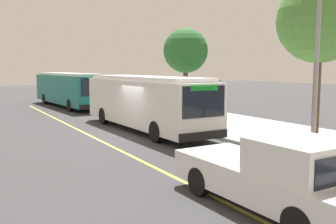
{
  "coord_description": "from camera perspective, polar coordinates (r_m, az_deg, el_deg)",
  "views": [
    {
      "loc": [
        17.25,
        -8.04,
        3.41
      ],
      "look_at": [
        1.73,
        0.83,
        1.3
      ],
      "focal_mm": 40.13,
      "sensor_mm": 36.0,
      "label": 1
    }
  ],
  "objects": [
    {
      "name": "route_sign_post",
      "position": [
        21.76,
        2.4,
        2.91
      ],
      "size": [
        0.44,
        0.08,
        2.8
      ],
      "color": "#333338",
      "rests_on": "sidewalk_curb"
    },
    {
      "name": "street_tree_near_shelter",
      "position": [
        19.69,
        22.06,
        12.72
      ],
      "size": [
        4.05,
        4.05,
        7.53
      ],
      "color": "brown",
      "rests_on": "sidewalk_curb"
    },
    {
      "name": "pickup_truck",
      "position": [
        9.37,
        16.15,
        -9.34
      ],
      "size": [
        5.44,
        2.13,
        1.85
      ],
      "color": "white",
      "rests_on": "ground_plane"
    },
    {
      "name": "transit_bus_second",
      "position": [
        34.03,
        -14.8,
        3.5
      ],
      "size": [
        12.05,
        3.28,
        2.95
      ],
      "color": "#146B66",
      "rests_on": "ground_plane"
    },
    {
      "name": "utility_pole",
      "position": [
        15.05,
        21.63,
        6.05
      ],
      "size": [
        0.16,
        0.16,
        6.4
      ],
      "primitive_type": "cylinder",
      "color": "gray",
      "rests_on": "sidewalk_curb"
    },
    {
      "name": "pedestrian_commuter",
      "position": [
        23.22,
        1.78,
        1.07
      ],
      "size": [
        0.24,
        0.4,
        1.69
      ],
      "color": "#282D47",
      "rests_on": "sidewalk_curb"
    },
    {
      "name": "street_tree_upstreet",
      "position": [
        28.47,
        2.7,
        9.24
      ],
      "size": [
        3.34,
        3.34,
        6.21
      ],
      "color": "brown",
      "rests_on": "sidewalk_curb"
    },
    {
      "name": "transit_bus_main",
      "position": [
        20.52,
        -3.47,
        1.72
      ],
      "size": [
        10.94,
        2.77,
        2.95
      ],
      "color": "white",
      "rests_on": "ground_plane"
    },
    {
      "name": "bus_shelter",
      "position": [
        24.98,
        4.51,
        3.3
      ],
      "size": [
        2.9,
        1.6,
        2.48
      ],
      "color": "#333338",
      "rests_on": "sidewalk_curb"
    },
    {
      "name": "waiting_bench",
      "position": [
        24.91,
        4.87,
        0.32
      ],
      "size": [
        1.6,
        0.48,
        0.95
      ],
      "color": "brown",
      "rests_on": "sidewalk_curb"
    },
    {
      "name": "lane_stripe_center",
      "position": [
        18.52,
        -10.89,
        -3.97
      ],
      "size": [
        36.0,
        0.14,
        0.01
      ],
      "primitive_type": "cube",
      "color": "#E0D64C",
      "rests_on": "ground_plane"
    },
    {
      "name": "ground_plane",
      "position": [
        19.33,
        -4.7,
        -3.44
      ],
      "size": [
        120.0,
        120.0,
        0.0
      ],
      "primitive_type": "plane",
      "color": "#38383A"
    },
    {
      "name": "sidewalk_curb",
      "position": [
        22.49,
        9.29,
        -1.87
      ],
      "size": [
        44.0,
        6.4,
        0.15
      ],
      "primitive_type": "cube",
      "color": "#B7B2A8",
      "rests_on": "ground_plane"
    }
  ]
}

